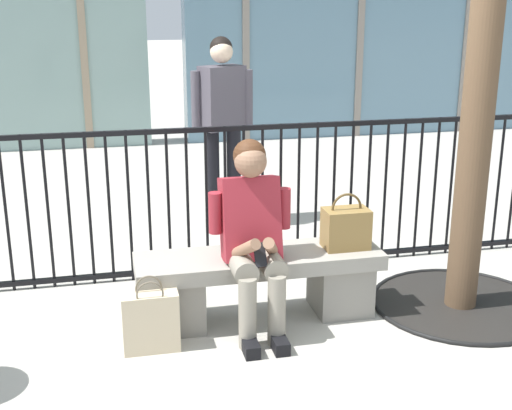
# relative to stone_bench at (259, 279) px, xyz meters

# --- Properties ---
(ground_plane) EXTENTS (60.00, 60.00, 0.00)m
(ground_plane) POSITION_rel_stone_bench_xyz_m (0.00, 0.00, -0.27)
(ground_plane) COLOR #B2ADA3
(stone_bench) EXTENTS (1.60, 0.44, 0.45)m
(stone_bench) POSITION_rel_stone_bench_xyz_m (0.00, 0.00, 0.00)
(stone_bench) COLOR gray
(stone_bench) RESTS_ON ground
(seated_person_with_phone) EXTENTS (0.52, 0.66, 1.21)m
(seated_person_with_phone) POSITION_rel_stone_bench_xyz_m (-0.07, -0.13, 0.38)
(seated_person_with_phone) COLOR gray
(seated_person_with_phone) RESTS_ON ground
(handbag_on_bench) EXTENTS (0.29, 0.19, 0.37)m
(handbag_on_bench) POSITION_rel_stone_bench_xyz_m (0.58, -0.01, 0.32)
(handbag_on_bench) COLOR olive
(handbag_on_bench) RESTS_ON stone_bench
(shopping_bag) EXTENTS (0.33, 0.13, 0.47)m
(shopping_bag) POSITION_rel_stone_bench_xyz_m (-0.73, -0.29, -0.08)
(shopping_bag) COLOR beige
(shopping_bag) RESTS_ON ground
(bystander_at_railing) EXTENTS (0.55, 0.35, 1.71)m
(bystander_at_railing) POSITION_rel_stone_bench_xyz_m (0.11, 1.96, 0.73)
(bystander_at_railing) COLOR black
(bystander_at_railing) RESTS_ON ground
(plaza_railing) EXTENTS (8.99, 0.04, 1.14)m
(plaza_railing) POSITION_rel_stone_bench_xyz_m (-0.00, 0.82, 0.30)
(plaza_railing) COLOR black
(plaza_railing) RESTS_ON ground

